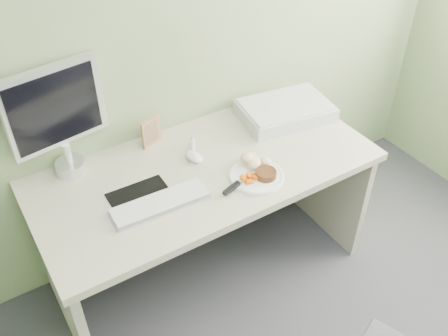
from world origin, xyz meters
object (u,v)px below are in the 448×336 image
desk (206,196)px  monitor (57,116)px  plate (256,176)px  scanner (285,111)px

desk → monitor: bearing=149.7°
desk → plate: bearing=-49.6°
desk → scanner: size_ratio=3.44×
desk → plate: plate is taller
plate → monitor: monitor is taller
desk → scanner: 0.63m
scanner → monitor: monitor is taller
desk → monitor: monitor is taller
plate → scanner: size_ratio=0.54×
scanner → monitor: size_ratio=0.89×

